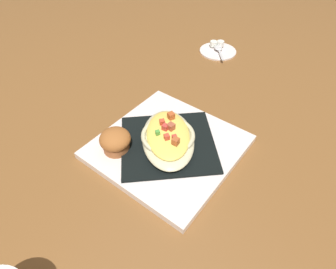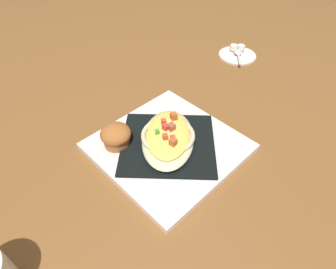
% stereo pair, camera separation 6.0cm
% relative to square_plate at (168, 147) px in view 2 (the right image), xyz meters
% --- Properties ---
extents(ground_plane, '(2.60, 2.60, 0.00)m').
position_rel_square_plate_xyz_m(ground_plane, '(0.00, 0.00, -0.01)').
color(ground_plane, brown).
extents(square_plate, '(0.32, 0.32, 0.02)m').
position_rel_square_plate_xyz_m(square_plate, '(0.00, 0.00, 0.00)').
color(square_plate, white).
rests_on(square_plate, ground_plane).
extents(folded_napkin, '(0.27, 0.27, 0.01)m').
position_rel_square_plate_xyz_m(folded_napkin, '(0.00, 0.00, 0.01)').
color(folded_napkin, black).
rests_on(folded_napkin, square_plate).
extents(gratin_dish, '(0.20, 0.21, 0.05)m').
position_rel_square_plate_xyz_m(gratin_dish, '(-0.00, -0.00, 0.03)').
color(gratin_dish, beige).
rests_on(gratin_dish, folded_napkin).
extents(muffin, '(0.07, 0.07, 0.05)m').
position_rel_square_plate_xyz_m(muffin, '(0.09, -0.07, 0.03)').
color(muffin, '#A55E34').
rests_on(muffin, square_plate).
extents(creamer_saucer, '(0.12, 0.12, 0.01)m').
position_rel_square_plate_xyz_m(creamer_saucer, '(-0.43, -0.19, -0.00)').
color(creamer_saucer, white).
rests_on(creamer_saucer, ground_plane).
extents(spoon, '(0.08, 0.08, 0.01)m').
position_rel_square_plate_xyz_m(spoon, '(-0.43, -0.18, 0.01)').
color(spoon, silver).
rests_on(spoon, creamer_saucer).
extents(creamer_cup_0, '(0.02, 0.02, 0.02)m').
position_rel_square_plate_xyz_m(creamer_cup_0, '(-0.46, -0.20, 0.01)').
color(creamer_cup_0, white).
rests_on(creamer_cup_0, creamer_saucer).
extents(creamer_cup_1, '(0.02, 0.02, 0.02)m').
position_rel_square_plate_xyz_m(creamer_cup_1, '(-0.44, -0.21, 0.01)').
color(creamer_cup_1, white).
rests_on(creamer_cup_1, creamer_saucer).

